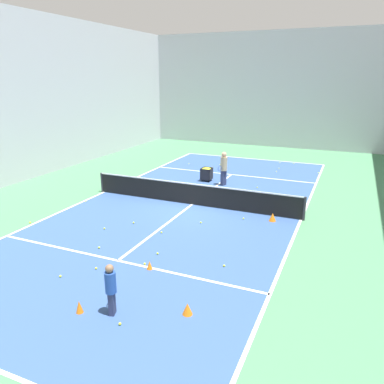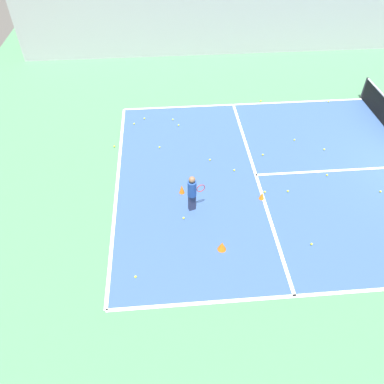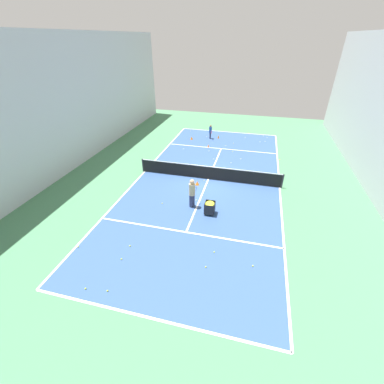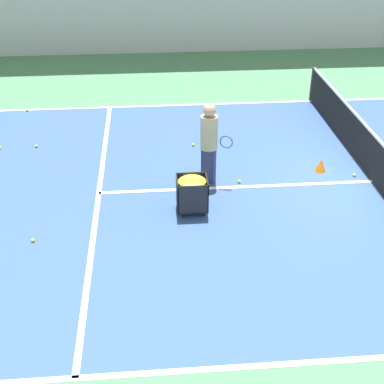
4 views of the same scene
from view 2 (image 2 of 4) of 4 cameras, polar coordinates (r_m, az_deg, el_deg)
line_baseline_near at (r=13.02m, az=-11.30°, el=1.41°), size 9.57×0.10×0.00m
line_sideline_left at (r=19.03m, az=24.46°, el=12.77°), size 0.10×21.35×0.00m
line_service_near at (r=13.26m, az=9.71°, el=2.58°), size 9.57×0.10×0.00m
player_near_baseline at (r=11.35m, az=0.04°, el=0.13°), size 0.36×0.59×1.34m
training_cone_1 at (r=10.73m, az=4.59°, el=-8.19°), size 0.25×0.25×0.30m
training_cone_3 at (r=12.32m, az=10.60°, el=-0.55°), size 0.17×0.17×0.26m
training_cone_4 at (r=12.30m, az=-1.56°, el=0.45°), size 0.18×0.18×0.32m
tennis_ball_0 at (r=18.20m, az=20.09°, el=12.83°), size 0.07×0.07×0.07m
tennis_ball_2 at (r=14.34m, az=-4.96°, el=6.82°), size 0.07×0.07×0.07m
tennis_ball_3 at (r=13.31m, az=6.46°, el=3.33°), size 0.07×0.07×0.07m
tennis_ball_4 at (r=13.89m, az=26.78°, el=0.07°), size 0.07×0.07×0.07m
tennis_ball_5 at (r=13.85m, az=19.88°, el=2.45°), size 0.07×0.07×0.07m
tennis_ball_8 at (r=14.64m, az=-11.75°, el=6.83°), size 0.07×0.07×0.07m
tennis_ball_9 at (r=13.70m, az=2.73°, el=4.93°), size 0.07×0.07×0.07m
tennis_ball_12 at (r=10.34m, az=-8.60°, el=-12.66°), size 0.07×0.07×0.07m
tennis_ball_13 at (r=17.47m, az=10.43°, el=13.50°), size 0.07×0.07×0.07m
tennis_ball_15 at (r=11.43m, az=17.75°, el=-7.57°), size 0.07×0.07×0.07m
tennis_ball_17 at (r=12.62m, az=11.03°, el=0.02°), size 0.07×0.07×0.07m
tennis_ball_19 at (r=12.82m, az=14.40°, el=0.13°), size 0.07×0.07×0.07m
tennis_ball_20 at (r=16.08m, az=-7.26°, el=11.06°), size 0.07×0.07×0.07m
tennis_ball_22 at (r=15.91m, az=-2.94°, el=10.98°), size 0.07×0.07×0.07m
tennis_ball_23 at (r=15.80m, az=-8.82°, el=10.24°), size 0.07×0.07×0.07m
tennis_ball_25 at (r=11.56m, az=-1.29°, el=-3.99°), size 0.07×0.07×0.07m
tennis_ball_26 at (r=14.16m, az=10.73°, el=5.60°), size 0.07×0.07×0.07m
tennis_ball_27 at (r=15.03m, az=19.49°, el=6.15°), size 0.07×0.07×0.07m
tennis_ball_28 at (r=15.21m, az=15.34°, el=7.67°), size 0.07×0.07×0.07m
tennis_ball_31 at (r=15.53m, az=-2.06°, el=10.13°), size 0.07×0.07×0.07m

